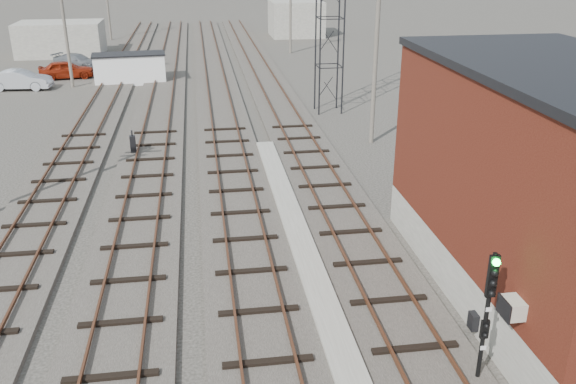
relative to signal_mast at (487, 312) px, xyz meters
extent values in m
plane|color=#282621|center=(-3.70, 51.92, -2.14)|extent=(320.00, 320.00, 0.00)
cube|color=#332D28|center=(-1.20, 30.92, -2.04)|extent=(3.20, 90.00, 0.20)
cube|color=#4C2816|center=(-1.92, 30.92, -1.81)|extent=(0.07, 90.00, 0.12)
cube|color=#4C2816|center=(-0.48, 30.92, -1.81)|extent=(0.07, 90.00, 0.12)
cube|color=#332D28|center=(-5.20, 30.92, -2.04)|extent=(3.20, 90.00, 0.20)
cube|color=#4C2816|center=(-5.92, 30.92, -1.81)|extent=(0.07, 90.00, 0.12)
cube|color=#4C2816|center=(-4.48, 30.92, -1.81)|extent=(0.07, 90.00, 0.12)
cube|color=#332D28|center=(-9.20, 30.92, -2.04)|extent=(3.20, 90.00, 0.20)
cube|color=#4C2816|center=(-9.92, 30.92, -1.81)|extent=(0.07, 90.00, 0.12)
cube|color=#4C2816|center=(-8.48, 30.92, -1.81)|extent=(0.07, 90.00, 0.12)
cube|color=#332D28|center=(-13.20, 30.92, -2.04)|extent=(3.20, 90.00, 0.20)
cube|color=#4C2816|center=(-13.92, 30.92, -1.81)|extent=(0.07, 90.00, 0.12)
cube|color=#4C2816|center=(-12.48, 30.92, -1.81)|extent=(0.07, 90.00, 0.12)
cube|color=gray|center=(-3.20, 5.92, -2.01)|extent=(0.90, 28.00, 0.26)
cube|color=gray|center=(3.80, 3.92, -1.39)|extent=(6.00, 12.00, 1.50)
cube|color=#5C2415|center=(3.80, 3.92, 2.11)|extent=(6.00, 12.00, 5.50)
cube|color=black|center=(3.80, 3.92, 4.96)|extent=(6.20, 12.20, 0.25)
cube|color=beige|center=(0.58, -0.08, 0.11)|extent=(0.45, 0.62, 0.45)
cube|color=black|center=(0.70, 1.92, -1.64)|extent=(0.20, 0.35, 0.50)
cylinder|color=#595147|center=(-16.20, 36.92, 2.36)|extent=(0.24, 0.24, 9.00)
cylinder|color=#595147|center=(2.80, 19.92, 2.36)|extent=(0.24, 0.24, 9.00)
cylinder|color=#595147|center=(2.80, 49.92, 2.36)|extent=(0.24, 0.24, 9.00)
cube|color=gray|center=(-19.70, 51.92, -0.54)|extent=(8.00, 5.00, 3.20)
cube|color=gray|center=(5.30, 61.92, -0.14)|extent=(6.00, 6.00, 4.00)
cube|color=gray|center=(0.00, 0.03, -2.09)|extent=(0.40, 0.40, 0.10)
cylinder|color=black|center=(0.00, 0.03, -0.28)|extent=(0.11, 0.11, 3.72)
cube|color=black|center=(0.00, 0.01, 0.98)|extent=(0.24, 0.10, 1.12)
sphere|color=#0CE533|center=(0.00, -0.08, 1.39)|extent=(0.19, 0.19, 0.19)
sphere|color=black|center=(0.00, -0.08, 1.12)|extent=(0.19, 0.19, 0.19)
sphere|color=black|center=(0.00, -0.08, 0.84)|extent=(0.19, 0.19, 0.19)
sphere|color=black|center=(0.00, -0.08, 0.56)|extent=(0.19, 0.19, 0.19)
cube|color=black|center=(0.00, 0.01, -0.51)|extent=(0.20, 0.09, 0.51)
cube|color=white|center=(0.00, -0.05, 0.09)|extent=(0.15, 0.02, 0.11)
cube|color=white|center=(0.00, -0.05, -1.02)|extent=(0.15, 0.02, 0.11)
cube|color=black|center=(-10.15, 19.51, -1.54)|extent=(0.34, 0.34, 0.99)
cylinder|color=black|center=(-10.15, 19.51, -0.90)|extent=(0.08, 0.08, 0.30)
cube|color=white|center=(-11.88, 37.71, -1.02)|extent=(5.59, 2.79, 2.24)
cube|color=black|center=(-11.88, 37.71, 0.15)|extent=(5.78, 2.99, 0.11)
imported|color=maroon|center=(-17.23, 40.34, -1.40)|extent=(4.53, 2.35, 1.47)
imported|color=#B8BAC0|center=(-19.90, 36.60, -1.39)|extent=(4.66, 1.93, 1.50)
imported|color=slate|center=(-17.10, 44.73, -1.50)|extent=(4.70, 3.51, 1.27)
camera|label=1|loc=(-6.60, -11.64, 8.26)|focal=38.00mm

